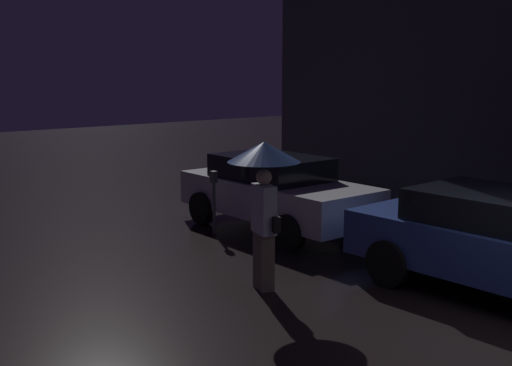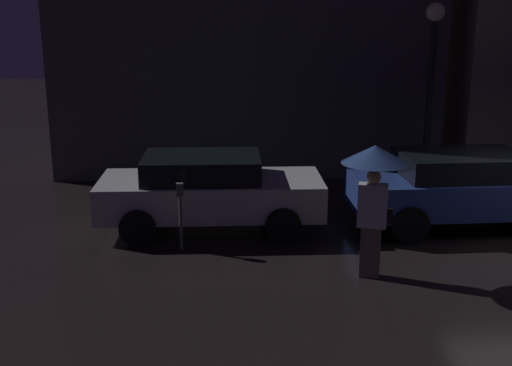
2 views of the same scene
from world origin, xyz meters
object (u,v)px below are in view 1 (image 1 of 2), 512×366
object	(u,v)px
pedestrian_with_umbrella	(264,176)
parked_car_blue	(512,243)
parking_meter	(214,195)
parked_car_silver	(275,191)

from	to	relation	value
pedestrian_with_umbrella	parked_car_blue	bearing A→B (deg)	61.07
parking_meter	parked_car_silver	bearing A→B (deg)	67.16
parked_car_silver	parked_car_blue	size ratio (longest dim) A/B	0.93
parked_car_blue	pedestrian_with_umbrella	size ratio (longest dim) A/B	2.15
parked_car_silver	pedestrian_with_umbrella	xyz separation A→B (m)	(2.58, -2.47, 0.88)
parked_car_silver	parked_car_blue	xyz separation A→B (m)	(5.00, -0.08, 0.01)
parked_car_silver	parking_meter	distance (m)	1.24
parked_car_blue	pedestrian_with_umbrella	bearing A→B (deg)	-137.01
parked_car_silver	parked_car_blue	world-z (taller)	parked_car_blue
pedestrian_with_umbrella	parking_meter	bearing A→B (deg)	172.82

